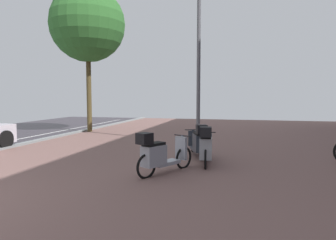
{
  "coord_description": "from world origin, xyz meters",
  "views": [
    {
      "loc": [
        5.28,
        -3.01,
        1.76
      ],
      "look_at": [
        3.59,
        3.88,
        1.2
      ],
      "focal_mm": 32.25,
      "sensor_mm": 36.0,
      "label": 1
    }
  ],
  "objects_px": {
    "lamp_post": "(199,45)",
    "scooter_near": "(160,154)",
    "scooter_mid": "(198,142)",
    "street_tree": "(88,25)",
    "scooter_far": "(206,147)"
  },
  "relations": [
    {
      "from": "lamp_post",
      "to": "scooter_near",
      "type": "bearing_deg",
      "value": -92.09
    },
    {
      "from": "scooter_near",
      "to": "scooter_mid",
      "type": "relative_size",
      "value": 0.96
    },
    {
      "from": "scooter_mid",
      "to": "street_tree",
      "type": "relative_size",
      "value": 0.24
    },
    {
      "from": "street_tree",
      "to": "lamp_post",
      "type": "bearing_deg",
      "value": -21.79
    },
    {
      "from": "scooter_mid",
      "to": "lamp_post",
      "type": "height_order",
      "value": "lamp_post"
    },
    {
      "from": "scooter_far",
      "to": "lamp_post",
      "type": "bearing_deg",
      "value": 101.26
    },
    {
      "from": "scooter_near",
      "to": "lamp_post",
      "type": "xyz_separation_m",
      "value": [
        0.18,
        4.81,
        3.17
      ]
    },
    {
      "from": "lamp_post",
      "to": "scooter_far",
      "type": "bearing_deg",
      "value": -78.74
    },
    {
      "from": "scooter_near",
      "to": "street_tree",
      "type": "relative_size",
      "value": 0.23
    },
    {
      "from": "scooter_mid",
      "to": "scooter_far",
      "type": "distance_m",
      "value": 0.97
    },
    {
      "from": "scooter_near",
      "to": "lamp_post",
      "type": "height_order",
      "value": "lamp_post"
    },
    {
      "from": "scooter_near",
      "to": "street_tree",
      "type": "distance_m",
      "value": 10.21
    },
    {
      "from": "scooter_far",
      "to": "street_tree",
      "type": "height_order",
      "value": "street_tree"
    },
    {
      "from": "lamp_post",
      "to": "street_tree",
      "type": "xyz_separation_m",
      "value": [
        -5.75,
        2.3,
        1.59
      ]
    },
    {
      "from": "scooter_mid",
      "to": "lamp_post",
      "type": "distance_m",
      "value": 4.2
    }
  ]
}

